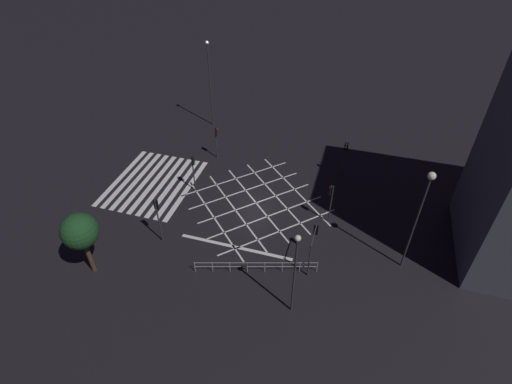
{
  "coord_description": "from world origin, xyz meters",
  "views": [
    {
      "loc": [
        26.9,
        8.03,
        24.21
      ],
      "look_at": [
        0.0,
        0.0,
        1.3
      ],
      "focal_mm": 28.0,
      "sensor_mm": 36.0,
      "label": 1
    }
  ],
  "objects_px": {
    "street_lamp_east": "(209,74)",
    "street_lamp_far": "(423,201)",
    "street_lamp_west": "(295,265)",
    "traffic_light_se_main": "(157,212)",
    "traffic_light_median_north": "(331,197)",
    "street_tree_near": "(80,232)",
    "traffic_light_ne_main": "(314,240)",
    "traffic_light_median_south": "(194,166)",
    "traffic_light_nw_main": "(345,152)",
    "traffic_light_sw_cross": "(216,136)"
  },
  "relations": [
    {
      "from": "traffic_light_median_south",
      "to": "traffic_light_ne_main",
      "type": "distance_m",
      "value": 13.53
    },
    {
      "from": "traffic_light_ne_main",
      "to": "street_tree_near",
      "type": "relative_size",
      "value": 0.6
    },
    {
      "from": "street_lamp_east",
      "to": "street_lamp_far",
      "type": "bearing_deg",
      "value": 53.53
    },
    {
      "from": "traffic_light_median_south",
      "to": "traffic_light_sw_cross",
      "type": "distance_m",
      "value": 5.88
    },
    {
      "from": "street_lamp_east",
      "to": "street_lamp_far",
      "type": "height_order",
      "value": "street_lamp_east"
    },
    {
      "from": "street_lamp_far",
      "to": "traffic_light_nw_main",
      "type": "bearing_deg",
      "value": -149.94
    },
    {
      "from": "traffic_light_se_main",
      "to": "traffic_light_median_north",
      "type": "relative_size",
      "value": 1.12
    },
    {
      "from": "traffic_light_nw_main",
      "to": "street_lamp_far",
      "type": "relative_size",
      "value": 0.45
    },
    {
      "from": "traffic_light_median_south",
      "to": "traffic_light_sw_cross",
      "type": "relative_size",
      "value": 1.09
    },
    {
      "from": "traffic_light_median_south",
      "to": "street_tree_near",
      "type": "distance_m",
      "value": 12.0
    },
    {
      "from": "traffic_light_sw_cross",
      "to": "street_lamp_east",
      "type": "distance_m",
      "value": 8.06
    },
    {
      "from": "street_lamp_east",
      "to": "traffic_light_se_main",
      "type": "bearing_deg",
      "value": 8.97
    },
    {
      "from": "street_tree_near",
      "to": "traffic_light_median_south",
      "type": "bearing_deg",
      "value": 162.19
    },
    {
      "from": "street_lamp_far",
      "to": "street_tree_near",
      "type": "bearing_deg",
      "value": -72.23
    },
    {
      "from": "traffic_light_median_north",
      "to": "street_lamp_east",
      "type": "xyz_separation_m",
      "value": [
        -13.02,
        -15.84,
        3.59
      ]
    },
    {
      "from": "traffic_light_median_north",
      "to": "street_tree_near",
      "type": "bearing_deg",
      "value": 32.95
    },
    {
      "from": "street_lamp_east",
      "to": "street_lamp_far",
      "type": "relative_size",
      "value": 1.11
    },
    {
      "from": "street_tree_near",
      "to": "street_lamp_west",
      "type": "bearing_deg",
      "value": 93.2
    },
    {
      "from": "traffic_light_nw_main",
      "to": "traffic_light_sw_cross",
      "type": "bearing_deg",
      "value": -88.61
    },
    {
      "from": "traffic_light_se_main",
      "to": "traffic_light_nw_main",
      "type": "bearing_deg",
      "value": -45.19
    },
    {
      "from": "traffic_light_sw_cross",
      "to": "traffic_light_median_north",
      "type": "height_order",
      "value": "traffic_light_median_north"
    },
    {
      "from": "traffic_light_ne_main",
      "to": "street_lamp_far",
      "type": "height_order",
      "value": "street_lamp_far"
    },
    {
      "from": "traffic_light_median_north",
      "to": "street_lamp_east",
      "type": "distance_m",
      "value": 20.82
    },
    {
      "from": "street_lamp_west",
      "to": "street_lamp_far",
      "type": "distance_m",
      "value": 9.94
    },
    {
      "from": "traffic_light_median_south",
      "to": "traffic_light_se_main",
      "type": "distance_m",
      "value": 6.9
    },
    {
      "from": "traffic_light_nw_main",
      "to": "street_lamp_west",
      "type": "xyz_separation_m",
      "value": [
        16.69,
        -1.41,
        1.83
      ]
    },
    {
      "from": "traffic_light_nw_main",
      "to": "traffic_light_se_main",
      "type": "distance_m",
      "value": 18.58
    },
    {
      "from": "traffic_light_se_main",
      "to": "traffic_light_median_south",
      "type": "bearing_deg",
      "value": -0.36
    },
    {
      "from": "traffic_light_median_south",
      "to": "traffic_light_median_north",
      "type": "height_order",
      "value": "traffic_light_median_south"
    },
    {
      "from": "traffic_light_median_north",
      "to": "street_tree_near",
      "type": "distance_m",
      "value": 19.61
    },
    {
      "from": "traffic_light_median_south",
      "to": "street_lamp_west",
      "type": "bearing_deg",
      "value": -41.84
    },
    {
      "from": "traffic_light_sw_cross",
      "to": "street_lamp_far",
      "type": "relative_size",
      "value": 0.41
    },
    {
      "from": "street_lamp_far",
      "to": "traffic_light_median_south",
      "type": "bearing_deg",
      "value": -102.05
    },
    {
      "from": "traffic_light_ne_main",
      "to": "traffic_light_se_main",
      "type": "bearing_deg",
      "value": 95.36
    },
    {
      "from": "traffic_light_median_south",
      "to": "traffic_light_nw_main",
      "type": "bearing_deg",
      "value": 25.25
    },
    {
      "from": "traffic_light_se_main",
      "to": "traffic_light_sw_cross",
      "type": "bearing_deg",
      "value": -0.13
    },
    {
      "from": "street_lamp_west",
      "to": "traffic_light_ne_main",
      "type": "bearing_deg",
      "value": 173.8
    },
    {
      "from": "traffic_light_median_south",
      "to": "traffic_light_nw_main",
      "type": "distance_m",
      "value": 14.52
    },
    {
      "from": "traffic_light_median_south",
      "to": "traffic_light_median_north",
      "type": "xyz_separation_m",
      "value": [
        0.72,
        12.77,
        -0.05
      ]
    },
    {
      "from": "traffic_light_median_south",
      "to": "street_lamp_east",
      "type": "distance_m",
      "value": 13.17
    },
    {
      "from": "traffic_light_nw_main",
      "to": "traffic_light_ne_main",
      "type": "relative_size",
      "value": 1.22
    },
    {
      "from": "traffic_light_se_main",
      "to": "traffic_light_ne_main",
      "type": "relative_size",
      "value": 1.33
    },
    {
      "from": "traffic_light_median_north",
      "to": "street_lamp_east",
      "type": "bearing_deg",
      "value": -39.42
    },
    {
      "from": "traffic_light_median_south",
      "to": "street_lamp_west",
      "type": "distance_m",
      "value": 15.85
    },
    {
      "from": "traffic_light_ne_main",
      "to": "street_lamp_west",
      "type": "height_order",
      "value": "street_lamp_west"
    },
    {
      "from": "traffic_light_median_south",
      "to": "traffic_light_median_north",
      "type": "bearing_deg",
      "value": -3.22
    },
    {
      "from": "street_lamp_west",
      "to": "street_lamp_far",
      "type": "height_order",
      "value": "street_lamp_far"
    },
    {
      "from": "traffic_light_ne_main",
      "to": "street_lamp_east",
      "type": "relative_size",
      "value": 0.33
    },
    {
      "from": "traffic_light_sw_cross",
      "to": "street_lamp_far",
      "type": "distance_m",
      "value": 21.89
    },
    {
      "from": "street_lamp_far",
      "to": "street_tree_near",
      "type": "relative_size",
      "value": 1.63
    }
  ]
}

